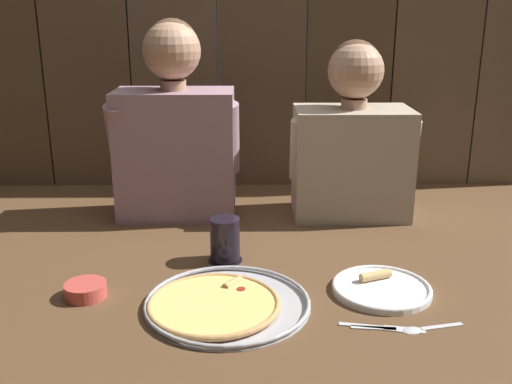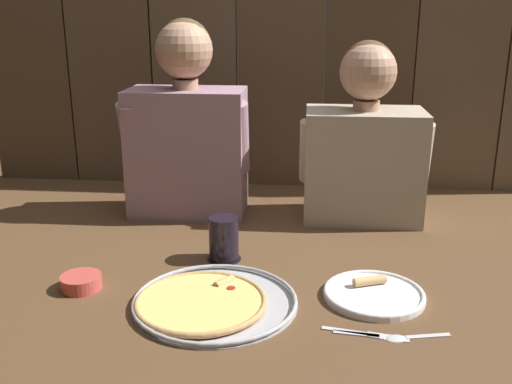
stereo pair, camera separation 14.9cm
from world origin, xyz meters
name	(u,v)px [view 1 (the left image)]	position (x,y,z in m)	size (l,w,h in m)	color
ground_plane	(268,270)	(0.00, 0.00, 0.00)	(3.20, 3.20, 0.00)	brown
pizza_tray	(221,303)	(-0.11, -0.19, 0.01)	(0.38, 0.38, 0.03)	#B2B2B7
dinner_plate	(381,288)	(0.27, -0.12, 0.01)	(0.24, 0.24, 0.03)	white
drinking_glass	(225,240)	(-0.11, 0.06, 0.06)	(0.09, 0.09, 0.12)	black
dipping_bowl	(86,289)	(-0.43, -0.14, 0.02)	(0.10, 0.10, 0.03)	#CC4C42
table_fork	(373,326)	(0.21, -0.28, 0.00)	(0.13, 0.04, 0.01)	silver
table_knife	(389,328)	(0.25, -0.29, 0.00)	(0.16, 0.03, 0.01)	silver
table_spoon	(422,328)	(0.32, -0.29, 0.00)	(0.14, 0.05, 0.01)	silver
diner_left	(175,129)	(-0.28, 0.43, 0.28)	(0.40, 0.21, 0.62)	gray
diner_right	(352,141)	(0.28, 0.43, 0.24)	(0.40, 0.22, 0.55)	#B2A38E
wooden_backdrop_wall	(262,30)	(0.00, 0.77, 0.57)	(2.19, 0.03, 1.13)	brown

